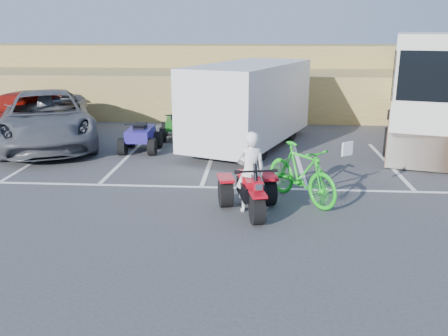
# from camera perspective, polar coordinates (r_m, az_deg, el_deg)

# --- Properties ---
(ground) EXTENTS (100.00, 100.00, 0.00)m
(ground) POSITION_cam_1_polar(r_m,az_deg,el_deg) (10.01, -4.35, -6.71)
(ground) COLOR #39393C
(ground) RESTS_ON ground
(parking_stripes) EXTENTS (28.00, 5.16, 0.01)m
(parking_stripes) POSITION_cam_1_polar(r_m,az_deg,el_deg) (13.75, 1.64, -0.16)
(parking_stripes) COLOR white
(parking_stripes) RESTS_ON ground
(grass_embankment) EXTENTS (40.00, 8.50, 3.10)m
(grass_embankment) POSITION_cam_1_polar(r_m,az_deg,el_deg) (24.75, 0.77, 10.59)
(grass_embankment) COLOR olive
(grass_embankment) RESTS_ON ground
(red_trike_atv) EXTENTS (1.66, 2.00, 1.14)m
(red_trike_atv) POSITION_cam_1_polar(r_m,az_deg,el_deg) (10.55, 3.27, -5.44)
(red_trike_atv) COLOR #B00A17
(red_trike_atv) RESTS_ON ground
(rider) EXTENTS (0.74, 0.56, 1.82)m
(rider) POSITION_cam_1_polar(r_m,az_deg,el_deg) (10.39, 3.19, -0.48)
(rider) COLOR white
(rider) RESTS_ON ground
(green_dirt_bike) EXTENTS (1.90, 2.21, 1.38)m
(green_dirt_bike) POSITION_cam_1_polar(r_m,az_deg,el_deg) (11.19, 9.26, -0.62)
(green_dirt_bike) COLOR #14BF19
(green_dirt_bike) RESTS_ON ground
(grey_pickup) EXTENTS (5.45, 7.31, 1.84)m
(grey_pickup) POSITION_cam_1_polar(r_m,az_deg,el_deg) (17.72, -20.55, 5.61)
(grey_pickup) COLOR #4C4E54
(grey_pickup) RESTS_ON ground
(red_car) EXTENTS (3.20, 5.47, 1.75)m
(red_car) POSITION_cam_1_polar(r_m,az_deg,el_deg) (19.66, -23.27, 6.15)
(red_car) COLOR maroon
(red_car) RESTS_ON ground
(cargo_trailer) EXTENTS (4.46, 6.51, 2.82)m
(cargo_trailer) POSITION_cam_1_polar(r_m,az_deg,el_deg) (16.22, 3.09, 7.88)
(cargo_trailer) COLOR silver
(cargo_trailer) RESTS_ON ground
(rv_motorhome) EXTENTS (5.32, 10.70, 3.73)m
(rv_motorhome) POSITION_cam_1_polar(r_m,az_deg,el_deg) (19.36, 23.44, 8.23)
(rv_motorhome) COLOR silver
(rv_motorhome) RESTS_ON ground
(quad_atv_blue) EXTENTS (1.23, 1.63, 1.05)m
(quad_atv_blue) POSITION_cam_1_polar(r_m,az_deg,el_deg) (16.08, -9.91, 2.02)
(quad_atv_blue) COLOR navy
(quad_atv_blue) RESTS_ON ground
(quad_atv_green) EXTENTS (1.33, 1.67, 1.01)m
(quad_atv_green) POSITION_cam_1_polar(r_m,az_deg,el_deg) (17.77, -5.71, 3.56)
(quad_atv_green) COLOR #155D15
(quad_atv_green) RESTS_ON ground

